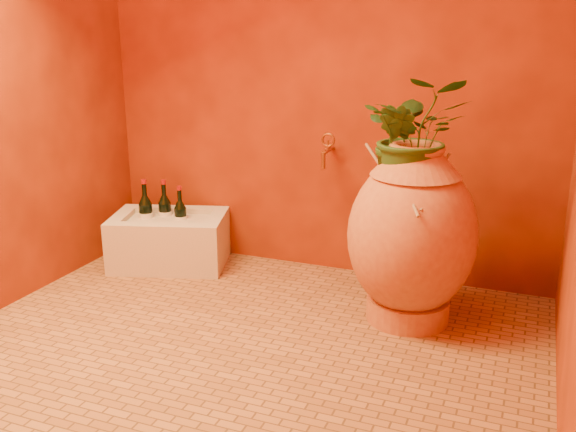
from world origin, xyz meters
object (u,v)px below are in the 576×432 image
at_px(amphora, 412,235).
at_px(wine_bottle_a, 181,218).
at_px(wine_bottle_b, 146,215).
at_px(wine_bottle_c, 165,214).
at_px(stone_basin, 170,241).
at_px(wall_tap, 327,149).

bearing_deg(amphora, wine_bottle_a, 168.98).
relative_size(amphora, wine_bottle_b, 2.56).
relative_size(amphora, wine_bottle_c, 2.69).
height_order(wine_bottle_a, wine_bottle_c, wine_bottle_c).
bearing_deg(stone_basin, wine_bottle_b, 179.02).
height_order(wine_bottle_b, wall_tap, wall_tap).
bearing_deg(stone_basin, wine_bottle_c, 131.52).
distance_m(stone_basin, wine_bottle_a, 0.14).
xyz_separation_m(stone_basin, wine_bottle_b, (-0.15, 0.00, 0.14)).
distance_m(amphora, wine_bottle_a, 1.39).
relative_size(wine_bottle_a, wine_bottle_c, 0.94).
distance_m(wine_bottle_b, wine_bottle_c, 0.11).
distance_m(stone_basin, wall_tap, 1.05).
relative_size(amphora, wall_tap, 4.72).
xyz_separation_m(amphora, wall_tap, (-0.54, 0.41, 0.28)).
bearing_deg(wall_tap, amphora, -37.19).
relative_size(stone_basin, wall_tap, 4.10).
distance_m(stone_basin, wine_bottle_b, 0.20).
bearing_deg(wine_bottle_b, wine_bottle_c, 46.88).
height_order(stone_basin, wine_bottle_b, wine_bottle_b).
relative_size(wine_bottle_a, wine_bottle_b, 0.90).
distance_m(wine_bottle_c, wall_tap, 1.04).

